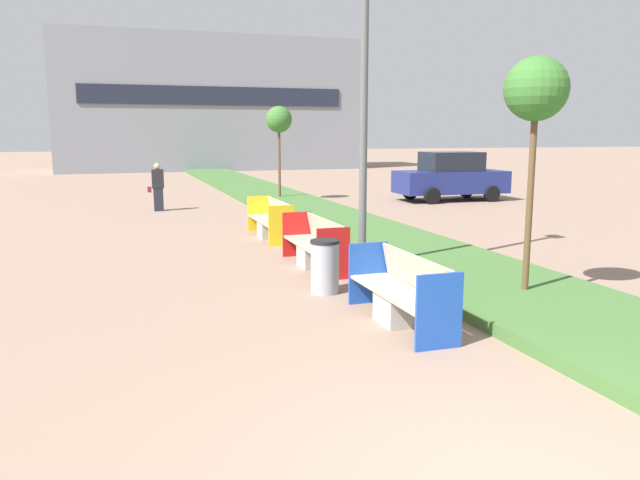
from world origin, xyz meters
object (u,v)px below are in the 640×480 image
object	(u,v)px
litter_bin	(325,266)
bench_blue_frame	(402,297)
sapling_tree_near	(536,93)
bench_red_frame	(315,248)
bench_yellow_frame	(271,223)
parked_car_distant	(451,177)
pedestrian_walking	(158,187)
sapling_tree_far	(279,121)
street_lamp_post	(365,43)

from	to	relation	value
litter_bin	bench_blue_frame	bearing A→B (deg)	-76.12
litter_bin	sapling_tree_near	size ratio (longest dim) A/B	0.24
bench_blue_frame	bench_red_frame	xyz separation A→B (m)	(0.00, 3.84, 0.00)
bench_red_frame	bench_blue_frame	bearing A→B (deg)	-90.02
bench_yellow_frame	parked_car_distant	bearing A→B (deg)	36.02
pedestrian_walking	parked_car_distant	world-z (taller)	parked_car_distant
sapling_tree_far	parked_car_distant	distance (m)	6.90
bench_red_frame	bench_yellow_frame	world-z (taller)	same
bench_blue_frame	street_lamp_post	distance (m)	4.80
litter_bin	sapling_tree_near	bearing A→B (deg)	-26.90
sapling_tree_near	sapling_tree_far	distance (m)	15.05
bench_blue_frame	litter_bin	xyz separation A→B (m)	(-0.47, 1.89, 0.07)
litter_bin	sapling_tree_far	size ratio (longest dim) A/B	0.25
bench_red_frame	litter_bin	xyz separation A→B (m)	(-0.47, -1.94, 0.06)
litter_bin	pedestrian_walking	xyz separation A→B (m)	(-1.80, 11.96, 0.36)
parked_car_distant	litter_bin	bearing A→B (deg)	-125.50
bench_blue_frame	sapling_tree_near	distance (m)	3.67
pedestrian_walking	parked_car_distant	bearing A→B (deg)	-0.88
sapling_tree_near	parked_car_distant	size ratio (longest dim) A/B	0.87
sapling_tree_near	bench_red_frame	bearing A→B (deg)	124.78
bench_blue_frame	sapling_tree_far	bearing A→B (deg)	81.42
pedestrian_walking	bench_yellow_frame	bearing A→B (deg)	-70.60
sapling_tree_far	bench_yellow_frame	bearing A→B (deg)	-106.08
litter_bin	street_lamp_post	bearing A→B (deg)	43.97
sapling_tree_near	parked_car_distant	distance (m)	14.82
bench_yellow_frame	bench_red_frame	bearing A→B (deg)	-90.00
bench_blue_frame	sapling_tree_far	world-z (taller)	sapling_tree_far
parked_car_distant	sapling_tree_far	bearing A→B (deg)	165.98
bench_yellow_frame	pedestrian_walking	bearing A→B (deg)	109.40
bench_blue_frame	bench_red_frame	bearing A→B (deg)	89.98
bench_blue_frame	pedestrian_walking	xyz separation A→B (m)	(-2.27, 13.85, 0.43)
bench_yellow_frame	street_lamp_post	distance (m)	5.86
litter_bin	pedestrian_walking	distance (m)	12.10
bench_red_frame	litter_bin	bearing A→B (deg)	-103.56
bench_blue_frame	sapling_tree_near	xyz separation A→B (m)	(2.34, 0.47, 2.79)
litter_bin	bench_red_frame	bearing A→B (deg)	76.44
bench_blue_frame	bench_red_frame	world-z (taller)	same
sapling_tree_near	parked_car_distant	world-z (taller)	sapling_tree_near
parked_car_distant	pedestrian_walking	bearing A→B (deg)	-178.69
pedestrian_walking	street_lamp_post	bearing A→B (deg)	-75.21
bench_yellow_frame	sapling_tree_far	distance (m)	8.86
bench_yellow_frame	sapling_tree_near	size ratio (longest dim) A/B	0.63
bench_yellow_frame	litter_bin	world-z (taller)	bench_yellow_frame
street_lamp_post	parked_car_distant	size ratio (longest dim) A/B	1.75
sapling_tree_far	pedestrian_walking	size ratio (longest dim) A/B	2.24
bench_red_frame	pedestrian_walking	bearing A→B (deg)	102.79
bench_yellow_frame	sapling_tree_near	xyz separation A→B (m)	(2.34, -6.93, 2.79)
bench_red_frame	parked_car_distant	world-z (taller)	parked_car_distant
litter_bin	bench_yellow_frame	bearing A→B (deg)	85.13
pedestrian_walking	bench_blue_frame	bearing A→B (deg)	-80.69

